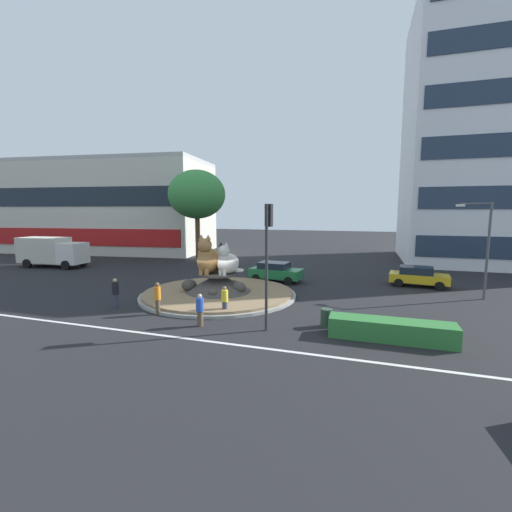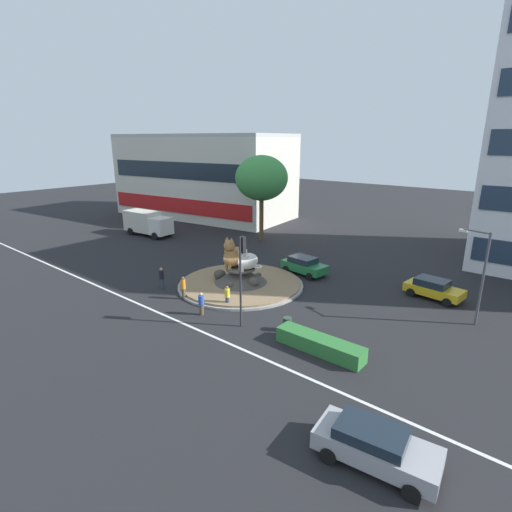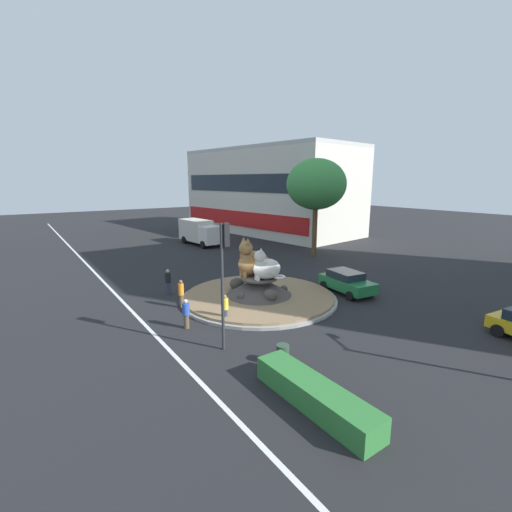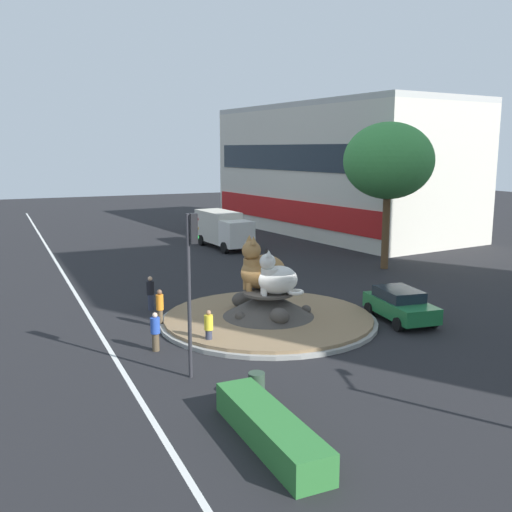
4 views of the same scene
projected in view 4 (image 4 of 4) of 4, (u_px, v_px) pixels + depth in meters
name	position (u px, v px, depth m)	size (l,w,h in m)	color
ground_plane	(268.00, 322.00, 27.83)	(160.00, 160.00, 0.00)	black
lane_centreline	(106.00, 344.00, 24.71)	(112.00, 0.20, 0.01)	silver
roundabout_island	(268.00, 313.00, 27.75)	(10.34, 10.34, 1.52)	gray
cat_statue_tabby	(261.00, 269.00, 27.92)	(1.62, 2.58, 2.64)	#9E703D
cat_statue_white	(276.00, 278.00, 26.87)	(1.71, 2.22, 2.15)	silver
traffic_light_mast	(191.00, 266.00, 20.43)	(0.36, 0.45, 5.98)	#2D2D33
shophouse_block	(339.00, 169.00, 57.58)	(28.33, 15.44, 12.41)	beige
clipped_hedge_strip	(270.00, 429.00, 16.29)	(5.31, 1.20, 0.90)	#2D7033
broadleaf_tree_behind_island	(388.00, 161.00, 39.07)	(6.06, 6.06, 9.97)	brown
pedestrian_blue_shirt	(155.00, 331.00, 23.76)	(0.39, 0.39, 1.63)	brown
pedestrian_orange_shirt	(160.00, 307.00, 26.93)	(0.35, 0.35, 1.80)	brown
pedestrian_yellow_shirt	(209.00, 328.00, 24.29)	(0.37, 0.37, 1.58)	#33384C
pedestrian_black_shirt	(150.00, 292.00, 29.83)	(0.39, 0.39, 1.77)	#33384C
hatchback_near_shophouse	(400.00, 304.00, 27.93)	(4.33, 2.50, 1.55)	#1E6B38
delivery_box_truck	(223.00, 228.00, 48.67)	(7.01, 3.02, 2.99)	silver
litter_bin	(257.00, 386.00, 19.27)	(0.56, 0.56, 0.90)	#2D4233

